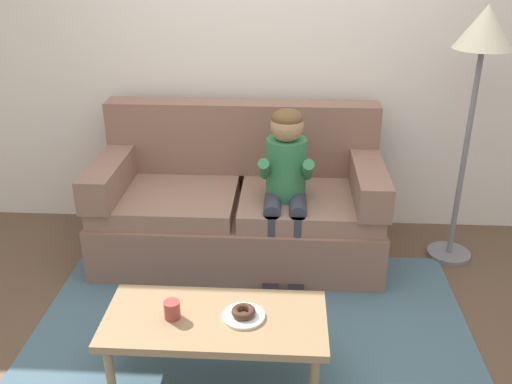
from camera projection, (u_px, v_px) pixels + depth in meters
The scene contains 11 objects.
ground at pixel (253, 325), 3.29m from camera, with size 10.00×10.00×0.00m, color brown.
wall_back at pixel (265, 40), 3.98m from camera, with size 8.00×0.10×2.80m, color silver.
area_rug at pixel (250, 353), 3.06m from camera, with size 2.50×2.09×0.01m, color #476675.
couch at pixel (239, 205), 3.93m from camera, with size 1.92×0.90×1.02m.
coffee_table at pixel (215, 324), 2.76m from camera, with size 1.09×0.50×0.38m.
person_child at pixel (286, 177), 3.59m from camera, with size 0.34×0.58×1.10m.
plate at pixel (244, 316), 2.74m from camera, with size 0.21×0.21×0.01m, color white.
donut at pixel (244, 312), 2.73m from camera, with size 0.12×0.12×0.04m, color #422619.
mug at pixel (172, 310), 2.72m from camera, with size 0.08×0.08×0.09m, color #993D38.
toy_controller at pixel (138, 311), 3.38m from camera, with size 0.23×0.09×0.05m.
floor_lamp at pixel (482, 52), 3.42m from camera, with size 0.36×0.36×1.71m.
Camera 1 is at (0.18, -2.67, 2.07)m, focal length 39.58 mm.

